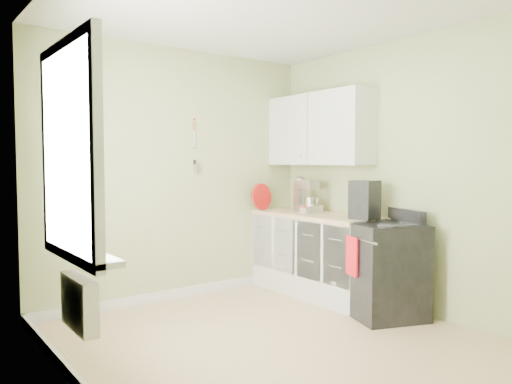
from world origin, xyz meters
TOP-DOWN VIEW (x-y plane):
  - floor at (0.00, 0.00)m, footprint 3.20×3.60m
  - ceiling at (0.00, 0.00)m, footprint 3.20×3.60m
  - wall_back at (0.00, 1.81)m, footprint 3.20×0.02m
  - wall_left at (-1.61, 0.00)m, footprint 0.02×3.60m
  - wall_right at (1.61, 0.00)m, footprint 0.02×3.60m
  - base_cabinets at (1.30, 1.00)m, footprint 0.60×1.60m
  - countertop at (1.29, 1.00)m, footprint 0.64×1.60m
  - upper_cabinets at (1.43, 1.10)m, footprint 0.35×1.40m
  - window at (-1.58, 0.30)m, footprint 0.06×1.14m
  - window_sill at (-1.51, 0.30)m, footprint 0.18×1.14m
  - radiator at (-1.54, 0.25)m, footprint 0.12×0.50m
  - wall_utensils at (0.20, 1.78)m, footprint 0.02×0.14m
  - stove at (1.28, 0.05)m, footprint 0.87×0.91m
  - stand_mixer at (1.32, 1.19)m, footprint 0.23×0.36m
  - kettle at (1.05, 1.72)m, footprint 0.17×0.10m
  - coffee_maker at (1.29, 0.30)m, footprint 0.25×0.27m
  - red_tray at (1.05, 1.68)m, footprint 0.33×0.11m
  - jar at (1.20, 1.10)m, footprint 0.07×0.07m
  - plant_a at (-1.50, 0.02)m, footprint 0.20×0.17m
  - plant_b at (-1.50, 0.43)m, footprint 0.20×0.20m
  - plant_c at (-1.50, 0.55)m, footprint 0.23×0.23m

SIDE VIEW (x-z plane):
  - floor at x=0.00m, z-range -0.02..0.00m
  - base_cabinets at x=1.30m, z-range 0.00..0.87m
  - stove at x=1.28m, z-range -0.05..0.97m
  - radiator at x=-1.54m, z-range 0.38..0.73m
  - window_sill at x=-1.51m, z-range 0.86..0.90m
  - countertop at x=1.29m, z-range 0.87..0.91m
  - jar at x=1.20m, z-range 0.91..0.99m
  - kettle at x=1.05m, z-range 0.91..1.09m
  - plant_b at x=-1.50m, z-range 0.90..1.18m
  - plant_c at x=-1.50m, z-range 0.90..1.20m
  - plant_a at x=-1.50m, z-range 0.90..1.21m
  - red_tray at x=1.05m, z-range 0.91..1.23m
  - stand_mixer at x=1.32m, z-range 0.88..1.29m
  - coffee_maker at x=1.29m, z-range 0.90..1.29m
  - wall_back at x=0.00m, z-range 0.00..2.70m
  - wall_left at x=-1.61m, z-range 0.00..2.70m
  - wall_right at x=1.61m, z-range 0.00..2.70m
  - window at x=-1.58m, z-range 0.83..2.27m
  - wall_utensils at x=0.20m, z-range 1.27..1.85m
  - upper_cabinets at x=1.43m, z-range 1.45..2.25m
  - ceiling at x=0.00m, z-range 2.70..2.72m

